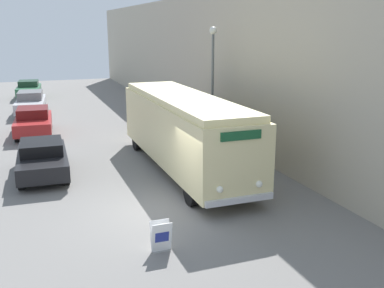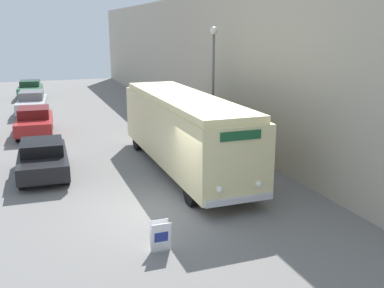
% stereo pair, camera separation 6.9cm
% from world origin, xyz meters
% --- Properties ---
extents(ground_plane, '(80.00, 80.00, 0.00)m').
position_xyz_m(ground_plane, '(0.00, 0.00, 0.00)').
color(ground_plane, slate).
extents(building_wall_right, '(0.30, 60.00, 7.63)m').
position_xyz_m(building_wall_right, '(5.84, 10.00, 3.82)').
color(building_wall_right, '#B2A893').
rests_on(building_wall_right, ground_plane).
extents(vintage_bus, '(2.46, 10.49, 3.13)m').
position_xyz_m(vintage_bus, '(2.08, 3.90, 1.76)').
color(vintage_bus, black).
rests_on(vintage_bus, ground_plane).
extents(sign_board, '(0.54, 0.32, 0.84)m').
position_xyz_m(sign_board, '(-0.86, -2.58, 0.40)').
color(sign_board, gray).
rests_on(sign_board, ground_plane).
extents(streetlamp, '(0.36, 0.36, 5.83)m').
position_xyz_m(streetlamp, '(4.65, 6.91, 3.84)').
color(streetlamp, '#595E60').
rests_on(streetlamp, ground_plane).
extents(parked_car_near, '(2.04, 4.38, 1.41)m').
position_xyz_m(parked_car_near, '(-3.47, 5.18, 0.72)').
color(parked_car_near, black).
rests_on(parked_car_near, ground_plane).
extents(parked_car_mid, '(2.19, 4.43, 1.52)m').
position_xyz_m(parked_car_mid, '(-3.58, 12.77, 0.77)').
color(parked_car_mid, black).
rests_on(parked_car_mid, ground_plane).
extents(parked_car_far, '(2.25, 4.94, 1.56)m').
position_xyz_m(parked_car_far, '(-3.55, 19.48, 0.79)').
color(parked_car_far, black).
rests_on(parked_car_far, ground_plane).
extents(parked_car_distant, '(2.18, 4.29, 1.46)m').
position_xyz_m(parked_car_distant, '(-3.51, 27.22, 0.76)').
color(parked_car_distant, black).
rests_on(parked_car_distant, ground_plane).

